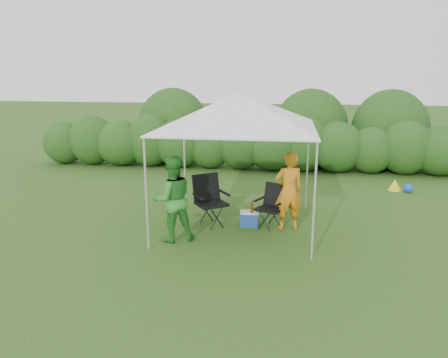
# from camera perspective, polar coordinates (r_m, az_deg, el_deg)

# --- Properties ---
(ground) EXTENTS (70.00, 70.00, 0.00)m
(ground) POSITION_cam_1_polar(r_m,az_deg,el_deg) (9.00, 1.39, -7.18)
(ground) COLOR #34591C
(hedge) EXTENTS (15.18, 1.53, 1.80)m
(hedge) POSITION_cam_1_polar(r_m,az_deg,el_deg) (14.56, 4.65, 4.43)
(hedge) COLOR #265219
(hedge) RESTS_ON ground
(canopy) EXTENTS (3.10, 3.10, 2.83)m
(canopy) POSITION_cam_1_polar(r_m,az_deg,el_deg) (8.92, 1.88, 8.93)
(canopy) COLOR silver
(canopy) RESTS_ON ground
(chair_right) EXTENTS (0.71, 0.69, 0.92)m
(chair_right) POSITION_cam_1_polar(r_m,az_deg,el_deg) (9.31, 6.28, -3.12)
(chair_right) COLOR black
(chair_right) RESTS_ON ground
(chair_left) EXTENTS (0.86, 0.85, 1.09)m
(chair_left) POSITION_cam_1_polar(r_m,az_deg,el_deg) (9.39, -1.94, -2.31)
(chair_left) COLOR black
(chair_left) RESTS_ON ground
(man) EXTENTS (0.69, 0.55, 1.65)m
(man) POSITION_cam_1_polar(r_m,az_deg,el_deg) (9.13, 8.44, -1.57)
(man) COLOR orange
(man) RESTS_ON ground
(woman) EXTENTS (1.02, 0.94, 1.69)m
(woman) POSITION_cam_1_polar(r_m,az_deg,el_deg) (8.47, -6.75, -2.61)
(woman) COLOR #318B2D
(woman) RESTS_ON ground
(cooler) EXTENTS (0.41, 0.31, 0.32)m
(cooler) POSITION_cam_1_polar(r_m,az_deg,el_deg) (9.40, 3.30, -5.20)
(cooler) COLOR #204395
(cooler) RESTS_ON ground
(bottle) EXTENTS (0.07, 0.07, 0.25)m
(bottle) POSITION_cam_1_polar(r_m,az_deg,el_deg) (9.26, 3.67, -3.63)
(bottle) COLOR #592D0C
(bottle) RESTS_ON cooler
(lawn_toy) EXTENTS (0.61, 0.51, 0.31)m
(lawn_toy) POSITION_cam_1_polar(r_m,az_deg,el_deg) (13.00, 21.81, -0.81)
(lawn_toy) COLOR yellow
(lawn_toy) RESTS_ON ground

